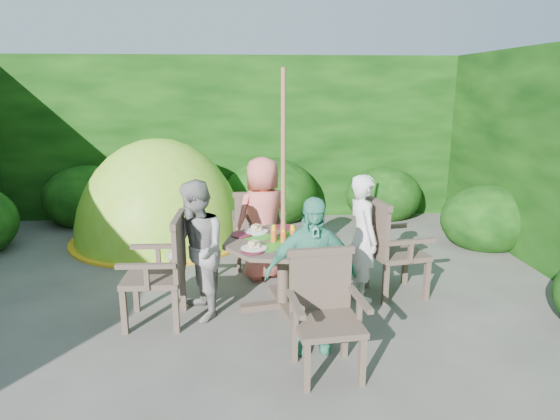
{
  "coord_description": "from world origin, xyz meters",
  "views": [
    {
      "loc": [
        0.18,
        -4.28,
        2.05
      ],
      "look_at": [
        0.53,
        0.51,
        0.85
      ],
      "focal_mm": 32.0,
      "sensor_mm": 36.0,
      "label": 1
    }
  ],
  "objects": [
    {
      "name": "child_right",
      "position": [
        1.32,
        0.26,
        0.62
      ],
      "size": [
        0.37,
        0.5,
        1.24
      ],
      "primitive_type": "imported",
      "rotation": [
        0.0,
        0.0,
        1.75
      ],
      "color": "silver",
      "rests_on": "ground"
    },
    {
      "name": "dome_tent",
      "position": [
        -0.97,
        2.38,
        0.0
      ],
      "size": [
        2.69,
        2.69,
        2.75
      ],
      "rotation": [
        0.0,
        0.0,
        -0.22
      ],
      "color": "#89BB24",
      "rests_on": "ground"
    },
    {
      "name": "patio_table",
      "position": [
        0.54,
        0.11,
        0.56
      ],
      "size": [
        1.33,
        1.33,
        0.79
      ],
      "rotation": [
        0.0,
        0.0,
        0.19
      ],
      "color": "#3F3129",
      "rests_on": "ground"
    },
    {
      "name": "child_left",
      "position": [
        -0.25,
        -0.04,
        0.63
      ],
      "size": [
        0.67,
        0.74,
        1.26
      ],
      "primitive_type": "imported",
      "rotation": [
        0.0,
        0.0,
        -1.2
      ],
      "color": "gray",
      "rests_on": "ground"
    },
    {
      "name": "garden_chair_right",
      "position": [
        1.61,
        0.32,
        0.51
      ],
      "size": [
        0.6,
        0.65,
        0.95
      ],
      "rotation": [
        0.0,
        0.0,
        1.75
      ],
      "color": "#3F3129",
      "rests_on": "ground"
    },
    {
      "name": "ground",
      "position": [
        0.0,
        0.0,
        0.0
      ],
      "size": [
        60.0,
        60.0,
        0.0
      ],
      "primitive_type": "plane",
      "color": "#4E4A45",
      "rests_on": "ground"
    },
    {
      "name": "parasol_pole",
      "position": [
        0.53,
        0.11,
        1.1
      ],
      "size": [
        0.05,
        0.05,
        2.2
      ],
      "primitive_type": "cylinder",
      "rotation": [
        0.0,
        0.0,
        0.19
      ],
      "color": "brown",
      "rests_on": "ground"
    },
    {
      "name": "child_front",
      "position": [
        0.69,
        -0.67,
        0.62
      ],
      "size": [
        0.75,
        0.36,
        1.25
      ],
      "primitive_type": "imported",
      "rotation": [
        0.0,
        0.0,
        0.08
      ],
      "color": "#45A283",
      "rests_on": "ground"
    },
    {
      "name": "child_back",
      "position": [
        0.38,
        0.9,
        0.66
      ],
      "size": [
        0.77,
        0.66,
        1.33
      ],
      "primitive_type": "imported",
      "rotation": [
        0.0,
        0.0,
        3.58
      ],
      "color": "#E3695D",
      "rests_on": "ground"
    },
    {
      "name": "garden_chair_left",
      "position": [
        -0.54,
        -0.12,
        0.5
      ],
      "size": [
        0.51,
        0.57,
        0.93
      ],
      "rotation": [
        0.0,
        0.0,
        -1.6
      ],
      "color": "#3F3129",
      "rests_on": "ground"
    },
    {
      "name": "hedge_enclosure",
      "position": [
        0.0,
        1.33,
        1.25
      ],
      "size": [
        9.0,
        9.0,
        2.5
      ],
      "color": "black",
      "rests_on": "ground"
    },
    {
      "name": "garden_chair_back",
      "position": [
        0.31,
        1.19,
        0.47
      ],
      "size": [
        0.55,
        0.5,
        0.89
      ],
      "rotation": [
        0.0,
        0.0,
        3.19
      ],
      "color": "#3F3129",
      "rests_on": "ground"
    },
    {
      "name": "garden_chair_front",
      "position": [
        0.75,
        -0.97,
        0.46
      ],
      "size": [
        0.56,
        0.51,
        0.86
      ],
      "rotation": [
        0.0,
        0.0,
        0.11
      ],
      "color": "#3F3129",
      "rests_on": "ground"
    }
  ]
}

